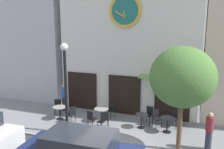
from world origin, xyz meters
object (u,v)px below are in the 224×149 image
object	(u,v)px
street_lamp	(66,89)
cafe_table_center	(101,112)
cafe_chair_facing_wall	(91,118)
cafe_chair_right_end	(175,117)
cafe_table_leftmost	(60,110)
cafe_table_rightmost	(167,122)
pedestrian_blue	(64,97)
cafe_chair_outer	(58,106)
cafe_chair_mid_row	(156,117)
cafe_chair_by_entrance	(105,118)
cafe_chair_facing_street	(112,109)
pedestrian_maroon	(209,131)
cafe_chair_corner	(72,113)
cafe_table_center_right	(142,119)
cafe_chair_left_end	(149,113)
street_tree	(182,77)

from	to	relation	value
street_lamp	cafe_table_center	xyz separation A→B (m)	(1.06, 1.80, -1.67)
cafe_chair_facing_wall	cafe_chair_right_end	world-z (taller)	same
cafe_table_leftmost	cafe_table_rightmost	bearing A→B (deg)	3.29
cafe_chair_facing_wall	pedestrian_blue	size ratio (longest dim) A/B	0.54
street_lamp	cafe_chair_outer	size ratio (longest dim) A/B	4.88
cafe_chair_mid_row	cafe_chair_by_entrance	distance (m)	2.68
cafe_table_rightmost	cafe_chair_by_entrance	distance (m)	3.12
street_lamp	cafe_table_center	bearing A→B (deg)	59.37
cafe_table_center	cafe_chair_facing_street	distance (m)	0.86
cafe_table_center	cafe_table_rightmost	world-z (taller)	cafe_table_center
cafe_chair_by_entrance	pedestrian_maroon	bearing A→B (deg)	-6.48
street_lamp	pedestrian_maroon	bearing A→B (deg)	4.97
cafe_table_rightmost	cafe_chair_corner	size ratio (longest dim) A/B	0.84
cafe_table_leftmost	cafe_chair_right_end	size ratio (longest dim) A/B	0.85
cafe_chair_right_end	pedestrian_blue	world-z (taller)	pedestrian_blue
cafe_chair_right_end	cafe_chair_mid_row	bearing A→B (deg)	-162.93
cafe_chair_by_entrance	cafe_chair_right_end	distance (m)	3.63
cafe_table_center_right	pedestrian_blue	size ratio (longest dim) A/B	0.44
cafe_table_leftmost	pedestrian_blue	world-z (taller)	pedestrian_blue
cafe_table_leftmost	cafe_table_center_right	distance (m)	4.58
cafe_chair_mid_row	cafe_chair_facing_street	bearing A→B (deg)	171.83
cafe_chair_corner	cafe_chair_facing_wall	xyz separation A→B (m)	(1.29, -0.26, 0.00)
cafe_table_leftmost	cafe_chair_facing_wall	xyz separation A→B (m)	(2.12, -0.41, -0.00)
cafe_chair_by_entrance	pedestrian_blue	size ratio (longest dim) A/B	0.54
cafe_chair_facing_wall	cafe_table_center	bearing A→B (deg)	75.94
cafe_table_rightmost	cafe_chair_left_end	bearing A→B (deg)	141.56
cafe_table_rightmost	pedestrian_maroon	size ratio (longest dim) A/B	0.45
cafe_chair_mid_row	cafe_table_center_right	bearing A→B (deg)	-147.49
street_lamp	cafe_chair_corner	world-z (taller)	street_lamp
cafe_chair_by_entrance	cafe_chair_outer	bearing A→B (deg)	165.55
cafe_table_center	cafe_chair_facing_wall	size ratio (longest dim) A/B	0.86
street_tree	cafe_chair_left_end	distance (m)	4.01
cafe_chair_facing_wall	pedestrian_maroon	bearing A→B (deg)	-4.10
street_lamp	cafe_table_leftmost	bearing A→B (deg)	132.83
cafe_chair_left_end	cafe_chair_right_end	bearing A→B (deg)	-2.66
cafe_chair_corner	cafe_chair_outer	xyz separation A→B (m)	(-1.34, 0.75, 0.00)
street_lamp	pedestrian_maroon	xyz separation A→B (m)	(6.45, 0.56, -1.37)
street_tree	cafe_table_leftmost	distance (m)	7.16
street_lamp	cafe_chair_facing_street	size ratio (longest dim) A/B	4.88
cafe_chair_left_end	cafe_chair_right_end	world-z (taller)	same
cafe_chair_corner	cafe_chair_by_entrance	distance (m)	1.96
cafe_chair_by_entrance	cafe_table_rightmost	bearing A→B (deg)	10.83
cafe_table_leftmost	cafe_chair_by_entrance	distance (m)	2.81
cafe_chair_corner	cafe_chair_facing_wall	size ratio (longest dim) A/B	1.00
cafe_chair_mid_row	cafe_chair_facing_street	distance (m)	2.64
cafe_chair_by_entrance	cafe_table_center	bearing A→B (deg)	124.65
cafe_table_leftmost	cafe_chair_by_entrance	world-z (taller)	cafe_chair_by_entrance
street_lamp	pedestrian_maroon	size ratio (longest dim) A/B	2.63
cafe_table_leftmost	cafe_chair_right_end	distance (m)	6.26
cafe_chair_left_end	pedestrian_maroon	world-z (taller)	pedestrian_maroon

